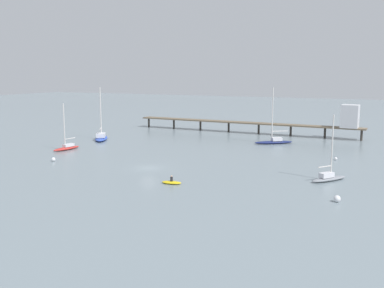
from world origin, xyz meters
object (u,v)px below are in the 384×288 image
Objects in this scene: sailboat_navy at (274,140)px; mooring_buoy_near at (53,159)px; pier at (299,120)px; mooring_buoy_mid at (337,199)px; sailboat_red at (67,147)px; sailboat_blue at (101,137)px; mooring_buoy_outer at (336,159)px; sailboat_gray at (329,176)px; dinghy_yellow at (172,182)px.

mooring_buoy_near is at bearing -129.49° from sailboat_navy.
sailboat_navy reaches higher than mooring_buoy_near.
mooring_buoy_mid is (15.56, -50.57, -3.52)m from pier.
sailboat_red is (-35.83, -36.87, -3.31)m from pier.
sailboat_blue is 59.52m from mooring_buoy_mid.
mooring_buoy_outer is (14.07, -12.69, -0.41)m from sailboat_navy.
mooring_buoy_mid is 25.62m from mooring_buoy_outer.
sailboat_gray is 3.20× the size of dinghy_yellow.
sailboat_blue reaches higher than sailboat_gray.
sailboat_navy is 14.62× the size of mooring_buoy_mid.
pier is at bearing 45.82° from sailboat_red.
sailboat_blue reaches higher than pier.
mooring_buoy_outer is (47.70, 11.65, -0.35)m from sailboat_red.
pier is at bearing 56.99° from mooring_buoy_near.
mooring_buoy_near is at bearing -172.24° from sailboat_gray.
dinghy_yellow is at bearing -96.08° from pier.
sailboat_blue is (-50.67, 16.83, 0.05)m from sailboat_gray.
mooring_buoy_mid is 1.52× the size of mooring_buoy_outer.
sailboat_navy reaches higher than mooring_buoy_outer.
sailboat_gray is 0.78× the size of sailboat_navy.
dinghy_yellow is at bearing -150.16° from sailboat_gray.
mooring_buoy_mid is at bearing -26.72° from sailboat_blue.
sailboat_navy is 18.96m from mooring_buoy_outer.
dinghy_yellow is 4.17× the size of mooring_buoy_near.
mooring_buoy_mid is (51.39, -13.70, -0.22)m from sailboat_red.
sailboat_blue is 23.90m from mooring_buoy_near.
pier is at bearing 80.00° from sailboat_navy.
sailboat_gray is 13.32× the size of mooring_buoy_near.
sailboat_blue is at bearing 97.74° from sailboat_red.
mooring_buoy_mid is (53.16, -26.77, -0.29)m from sailboat_blue.
sailboat_blue is at bearing 107.97° from mooring_buoy_near.
sailboat_blue is 4.04× the size of dinghy_yellow.
mooring_buoy_mid is (45.79, -4.03, 0.06)m from mooring_buoy_near.
dinghy_yellow is at bearing -25.35° from sailboat_red.
sailboat_red is 49.10m from mooring_buoy_outer.
dinghy_yellow is (-3.25, -38.74, -0.46)m from sailboat_navy.
sailboat_red is 13.04× the size of mooring_buoy_near.
mooring_buoy_near is (-28.03, -34.01, -0.33)m from sailboat_navy.
sailboat_navy is at bearing 17.67° from sailboat_blue.
sailboat_red is 41.51m from sailboat_navy.
pier is 107.83× the size of mooring_buoy_outer.
sailboat_navy is at bearing 115.03° from mooring_buoy_mid.
mooring_buoy_near is (5.60, -9.66, -0.27)m from sailboat_red.
pier is 51.52m from sailboat_red.
mooring_buoy_near is (-43.30, -5.90, -0.30)m from sailboat_gray.
sailboat_gray is 43.70m from mooring_buoy_near.
sailboat_gray is at bearing 29.84° from dinghy_yellow.
sailboat_blue is 37.15m from sailboat_navy.
sailboat_navy is (33.62, 24.35, 0.05)m from sailboat_red.
sailboat_red is at bearing 154.65° from dinghy_yellow.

